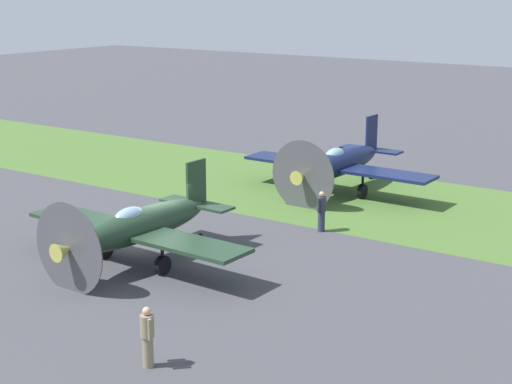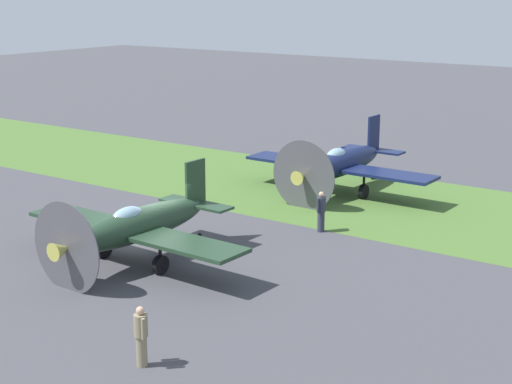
{
  "view_description": "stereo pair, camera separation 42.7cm",
  "coord_description": "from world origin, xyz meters",
  "px_view_note": "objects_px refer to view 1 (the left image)",
  "views": [
    {
      "loc": [
        -20.41,
        22.42,
        10.03
      ],
      "look_at": [
        -1.3,
        -5.27,
        1.35
      ],
      "focal_mm": 56.24,
      "sensor_mm": 36.0,
      "label": 1
    },
    {
      "loc": [
        -20.76,
        22.17,
        10.03
      ],
      "look_at": [
        -1.3,
        -5.27,
        1.35
      ],
      "focal_mm": 56.24,
      "sensor_mm": 36.0,
      "label": 2
    }
  ],
  "objects_px": {
    "airplane_wingman": "(339,163)",
    "ground_crew_mechanic": "(147,335)",
    "airplane_lead": "(139,226)",
    "ground_crew_chief": "(322,210)",
    "fuel_drum": "(195,198)"
  },
  "relations": [
    {
      "from": "airplane_wingman",
      "to": "ground_crew_chief",
      "type": "distance_m",
      "value": 6.73
    },
    {
      "from": "airplane_lead",
      "to": "ground_crew_mechanic",
      "type": "xyz_separation_m",
      "value": [
        -5.89,
        6.07,
        -0.55
      ]
    },
    {
      "from": "ground_crew_mechanic",
      "to": "fuel_drum",
      "type": "distance_m",
      "value": 16.2
    },
    {
      "from": "airplane_lead",
      "to": "fuel_drum",
      "type": "relative_size",
      "value": 10.86
    },
    {
      "from": "ground_crew_chief",
      "to": "ground_crew_mechanic",
      "type": "relative_size",
      "value": 1.0
    },
    {
      "from": "airplane_lead",
      "to": "ground_crew_chief",
      "type": "xyz_separation_m",
      "value": [
        -3.53,
        -7.33,
        -0.55
      ]
    },
    {
      "from": "ground_crew_chief",
      "to": "fuel_drum",
      "type": "distance_m",
      "value": 6.78
    },
    {
      "from": "airplane_lead",
      "to": "ground_crew_chief",
      "type": "relative_size",
      "value": 5.65
    },
    {
      "from": "airplane_lead",
      "to": "ground_crew_mechanic",
      "type": "relative_size",
      "value": 5.65
    },
    {
      "from": "ground_crew_chief",
      "to": "ground_crew_mechanic",
      "type": "height_order",
      "value": "same"
    },
    {
      "from": "ground_crew_mechanic",
      "to": "fuel_drum",
      "type": "relative_size",
      "value": 1.92
    },
    {
      "from": "airplane_wingman",
      "to": "ground_crew_mechanic",
      "type": "height_order",
      "value": "airplane_wingman"
    },
    {
      "from": "ground_crew_chief",
      "to": "ground_crew_mechanic",
      "type": "distance_m",
      "value": 13.61
    },
    {
      "from": "airplane_lead",
      "to": "fuel_drum",
      "type": "distance_m",
      "value": 8.06
    },
    {
      "from": "fuel_drum",
      "to": "ground_crew_chief",
      "type": "bearing_deg",
      "value": -179.8
    }
  ]
}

